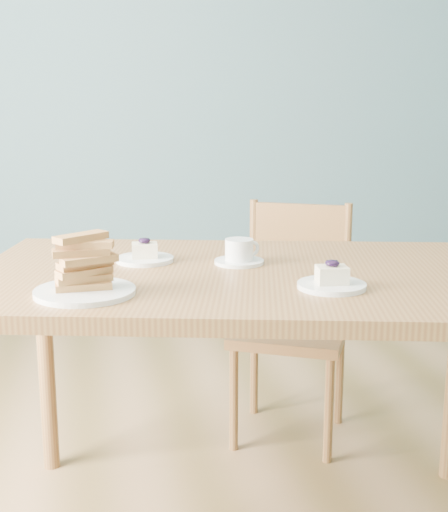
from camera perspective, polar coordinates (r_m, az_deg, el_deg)
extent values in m
cube|color=slate|center=(4.17, -3.69, 13.55)|extent=(5.00, 0.01, 2.70)
cube|color=brown|center=(1.97, 1.84, -1.86)|extent=(1.68, 1.21, 0.04)
cylinder|color=brown|center=(2.55, -14.04, -8.40)|extent=(0.06, 0.06, 0.77)
cube|color=brown|center=(2.70, 5.29, -6.16)|extent=(0.54, 0.53, 0.04)
cylinder|color=brown|center=(2.66, 0.78, -11.40)|extent=(0.03, 0.03, 0.40)
cylinder|color=brown|center=(2.60, 8.38, -12.12)|extent=(0.03, 0.03, 0.40)
cylinder|color=brown|center=(2.96, 2.43, -8.89)|extent=(0.03, 0.03, 0.40)
cylinder|color=brown|center=(2.90, 9.22, -9.46)|extent=(0.03, 0.03, 0.40)
cylinder|color=brown|center=(2.83, 2.37, -0.03)|extent=(0.03, 0.03, 0.45)
cylinder|color=brown|center=(2.77, 9.78, -0.47)|extent=(0.03, 0.03, 0.45)
cube|color=brown|center=(2.77, 6.10, 2.39)|extent=(0.32, 0.18, 0.17)
cylinder|color=brown|center=(2.83, 4.26, -1.95)|extent=(0.01, 0.01, 0.27)
cylinder|color=brown|center=(2.82, 5.99, -2.07)|extent=(0.01, 0.01, 0.27)
cylinder|color=brown|center=(2.80, 7.75, -2.18)|extent=(0.01, 0.01, 0.27)
cylinder|color=silver|center=(1.81, 8.60, -2.35)|extent=(0.17, 0.17, 0.01)
cube|color=beige|center=(1.80, 8.63, -1.49)|extent=(0.08, 0.07, 0.04)
ellipsoid|color=black|center=(1.80, 8.67, -0.56)|extent=(0.04, 0.04, 0.02)
sphere|color=black|center=(1.80, 8.94, -0.54)|extent=(0.02, 0.02, 0.02)
sphere|color=black|center=(1.80, 8.32, -0.55)|extent=(0.02, 0.02, 0.02)
sphere|color=black|center=(1.79, 8.87, -0.65)|extent=(0.02, 0.02, 0.02)
cylinder|color=silver|center=(2.09, -6.35, -0.26)|extent=(0.17, 0.17, 0.01)
cube|color=beige|center=(2.09, -6.37, 0.46)|extent=(0.08, 0.06, 0.04)
ellipsoid|color=black|center=(2.08, -6.39, 1.24)|extent=(0.04, 0.04, 0.02)
sphere|color=black|center=(2.08, -6.11, 1.26)|extent=(0.01, 0.01, 0.01)
sphere|color=black|center=(2.09, -6.64, 1.25)|extent=(0.01, 0.01, 0.01)
sphere|color=black|center=(2.07, -6.28, 1.18)|extent=(0.01, 0.01, 0.01)
cylinder|color=silver|center=(2.05, 1.22, -0.46)|extent=(0.14, 0.14, 0.01)
cylinder|color=silver|center=(2.05, 1.22, 0.52)|extent=(0.10, 0.10, 0.06)
cylinder|color=brown|center=(2.04, 1.22, 1.19)|extent=(0.07, 0.07, 0.00)
torus|color=silver|center=(2.06, 2.25, 0.61)|extent=(0.05, 0.02, 0.05)
cylinder|color=silver|center=(1.77, -11.08, -2.81)|extent=(0.25, 0.25, 0.01)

